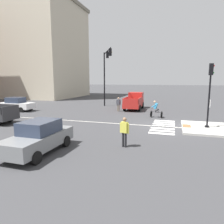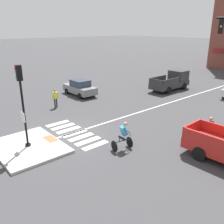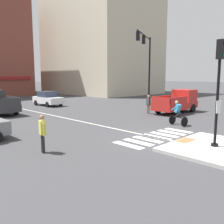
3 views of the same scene
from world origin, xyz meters
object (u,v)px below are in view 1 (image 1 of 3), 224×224
car_white_eastbound_distant (17,104)px  cyclist (156,109)px  traffic_light_mast (106,69)px  signal_pole (210,90)px  car_grey_cross_left (39,137)px  pedestrian_at_curb_left (124,130)px  pickup_truck_red_cross_right (135,101)px  pedestrian_waiting_far_side (118,103)px

car_white_eastbound_distant → cyclist: cyclist is taller
traffic_light_mast → signal_pole: bearing=-129.7°
car_grey_cross_left → pedestrian_at_curb_left: size_ratio=2.46×
signal_pole → traffic_light_mast: size_ratio=0.63×
car_grey_cross_left → cyclist: 12.67m
signal_pole → traffic_light_mast: 14.84m
signal_pole → car_grey_cross_left: 12.18m
signal_pole → car_grey_cross_left: bearing=131.6°
car_grey_cross_left → pedestrian_at_curb_left: pedestrian_at_curb_left is taller
traffic_light_mast → pickup_truck_red_cross_right: traffic_light_mast is taller
traffic_light_mast → pickup_truck_red_cross_right: (-0.19, -3.95, -4.22)m
cyclist → pedestrian_at_curb_left: (-9.62, 0.85, 0.11)m
traffic_light_mast → cyclist: traffic_light_mast is taller
traffic_light_mast → pedestrian_at_curb_left: (-15.24, -6.28, -4.21)m
car_grey_cross_left → pedestrian_waiting_far_side: bearing=-0.8°
cyclist → pedestrian_waiting_far_side: 5.39m
signal_pole → cyclist: (3.76, 4.15, -2.12)m
signal_pole → cyclist: size_ratio=2.81×
car_grey_cross_left → cyclist: bearing=-22.3°
signal_pole → pickup_truck_red_cross_right: size_ratio=0.92×
traffic_light_mast → car_grey_cross_left: 18.03m
pedestrian_waiting_far_side → signal_pole: bearing=-126.8°
car_white_eastbound_distant → pedestrian_waiting_far_side: (3.27, -11.87, 0.17)m
signal_pole → pedestrian_at_curb_left: signal_pole is taller
car_grey_cross_left → pedestrian_at_curb_left: 4.49m
signal_pole → traffic_light_mast: (9.39, 11.29, 2.20)m
pedestrian_at_curb_left → pedestrian_waiting_far_side: bearing=16.9°
signal_pole → pedestrian_waiting_far_side: size_ratio=2.83×
cyclist → pedestrian_waiting_far_side: cyclist is taller
pickup_truck_red_cross_right → pedestrian_waiting_far_side: pickup_truck_red_cross_right is taller
traffic_light_mast → car_grey_cross_left: (-17.34, -2.32, -4.38)m
car_white_eastbound_distant → pedestrian_waiting_far_side: 12.31m
pedestrian_at_curb_left → traffic_light_mast: bearing=22.4°
pickup_truck_red_cross_right → cyclist: pickup_truck_red_cross_right is taller
traffic_light_mast → car_white_eastbound_distant: bearing=123.2°
car_grey_cross_left → cyclist: cyclist is taller
pickup_truck_red_cross_right → pedestrian_at_curb_left: bearing=-171.2°
pedestrian_waiting_far_side → car_white_eastbound_distant: bearing=105.4°
pickup_truck_red_cross_right → pedestrian_waiting_far_side: bearing=151.5°
pickup_truck_red_cross_right → pedestrian_at_curb_left: 15.22m
traffic_light_mast → car_grey_cross_left: size_ratio=1.82×
signal_pole → pickup_truck_red_cross_right: (9.19, 7.33, -2.02)m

